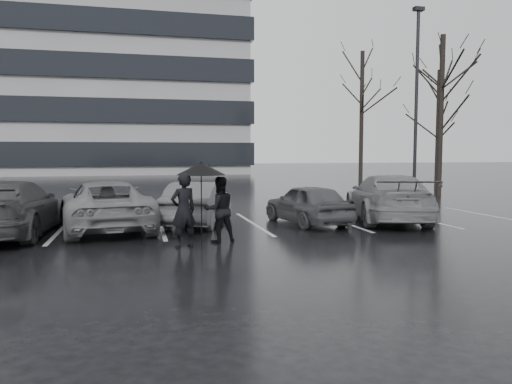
{
  "coord_description": "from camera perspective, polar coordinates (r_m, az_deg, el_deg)",
  "views": [
    {
      "loc": [
        -2.84,
        -12.36,
        2.21
      ],
      "look_at": [
        0.33,
        1.0,
        1.1
      ],
      "focal_mm": 35.0,
      "sensor_mm": 36.0,
      "label": 1
    }
  ],
  "objects": [
    {
      "name": "ground",
      "position": [
        12.87,
        -0.42,
        -5.26
      ],
      "size": [
        160.0,
        160.0,
        0.0
      ],
      "primitive_type": "plane",
      "color": "black",
      "rests_on": "ground"
    },
    {
      "name": "car_main",
      "position": [
        15.35,
        5.91,
        -1.36
      ],
      "size": [
        2.06,
        3.82,
        1.24
      ],
      "primitive_type": "imported",
      "rotation": [
        0.0,
        0.0,
        3.31
      ],
      "color": "black",
      "rests_on": "ground"
    },
    {
      "name": "car_west_a",
      "position": [
        15.27,
        -6.6,
        -1.26
      ],
      "size": [
        2.64,
        4.19,
        1.3
      ],
      "primitive_type": "imported",
      "rotation": [
        0.0,
        0.0,
        2.8
      ],
      "color": "#2E2E31",
      "rests_on": "ground"
    },
    {
      "name": "car_west_b",
      "position": [
        14.78,
        -16.72,
        -1.46
      ],
      "size": [
        2.96,
        5.27,
        1.39
      ],
      "primitive_type": "imported",
      "rotation": [
        0.0,
        0.0,
        3.28
      ],
      "color": "#525255",
      "rests_on": "ground"
    },
    {
      "name": "car_west_c",
      "position": [
        14.56,
        -26.33,
        -1.67
      ],
      "size": [
        2.34,
        5.18,
        1.47
      ],
      "primitive_type": "imported",
      "rotation": [
        0.0,
        0.0,
        3.09
      ],
      "color": "black",
      "rests_on": "ground"
    },
    {
      "name": "car_east",
      "position": [
        16.44,
        14.82,
        -0.64
      ],
      "size": [
        3.39,
        5.51,
        1.49
      ],
      "primitive_type": "imported",
      "rotation": [
        0.0,
        0.0,
        2.87
      ],
      "color": "#525255",
      "rests_on": "ground"
    },
    {
      "name": "pedestrian_left",
      "position": [
        11.63,
        -8.3,
        -2.1
      ],
      "size": [
        0.74,
        0.62,
        1.72
      ],
      "primitive_type": "imported",
      "rotation": [
        0.0,
        0.0,
        3.53
      ],
      "color": "black",
      "rests_on": "ground"
    },
    {
      "name": "pedestrian_right",
      "position": [
        12.21,
        -4.21,
        -2.01
      ],
      "size": [
        0.87,
        0.73,
        1.61
      ],
      "primitive_type": "imported",
      "rotation": [
        0.0,
        0.0,
        3.31
      ],
      "color": "black",
      "rests_on": "ground"
    },
    {
      "name": "umbrella",
      "position": [
        11.89,
        -6.29,
        2.66
      ],
      "size": [
        1.17,
        1.17,
        1.99
      ],
      "color": "black",
      "rests_on": "ground"
    },
    {
      "name": "lamp_post",
      "position": [
        24.44,
        17.82,
        8.63
      ],
      "size": [
        0.48,
        0.48,
        8.77
      ],
      "rotation": [
        0.0,
        0.0,
        0.02
      ],
      "color": "gray",
      "rests_on": "ground"
    },
    {
      "name": "stall_stripes",
      "position": [
        15.16,
        -5.5,
        -3.77
      ],
      "size": [
        19.72,
        5.0,
        0.0
      ],
      "color": "#B8B8BA",
      "rests_on": "ground"
    },
    {
      "name": "tree_east",
      "position": [
        26.9,
        20.37,
        8.15
      ],
      "size": [
        0.26,
        0.26,
        8.0
      ],
      "primitive_type": "cylinder",
      "color": "black",
      "rests_on": "ground"
    },
    {
      "name": "tree_ne",
      "position": [
        31.58,
        20.09,
        6.68
      ],
      "size": [
        0.26,
        0.26,
        7.0
      ],
      "primitive_type": "cylinder",
      "color": "black",
      "rests_on": "ground"
    },
    {
      "name": "tree_north",
      "position": [
        32.53,
        11.96,
        8.12
      ],
      "size": [
        0.26,
        0.26,
        8.5
      ],
      "primitive_type": "cylinder",
      "color": "black",
      "rests_on": "ground"
    }
  ]
}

